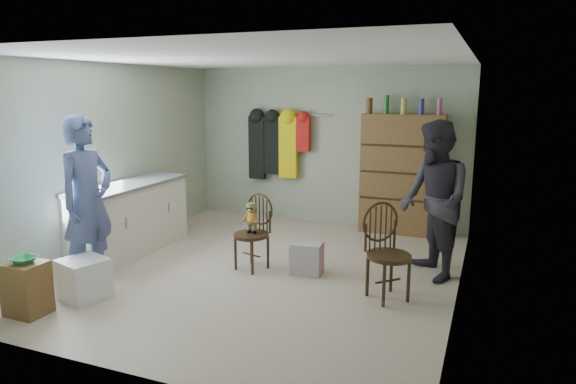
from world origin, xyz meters
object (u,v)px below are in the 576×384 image
at_px(counter, 130,218).
at_px(chair_front, 254,226).
at_px(chair_far, 386,248).
at_px(dresser, 402,174).

height_order(counter, chair_front, counter).
bearing_deg(chair_far, counter, 130.46).
relative_size(chair_front, chair_far, 0.92).
distance_m(counter, dresser, 3.96).
xyz_separation_m(counter, chair_front, (1.82, 0.02, 0.06)).
bearing_deg(counter, chair_front, 0.70).
bearing_deg(dresser, chair_front, -121.16).
bearing_deg(dresser, chair_far, -83.66).
distance_m(chair_front, dresser, 2.69).
distance_m(counter, chair_front, 1.82).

